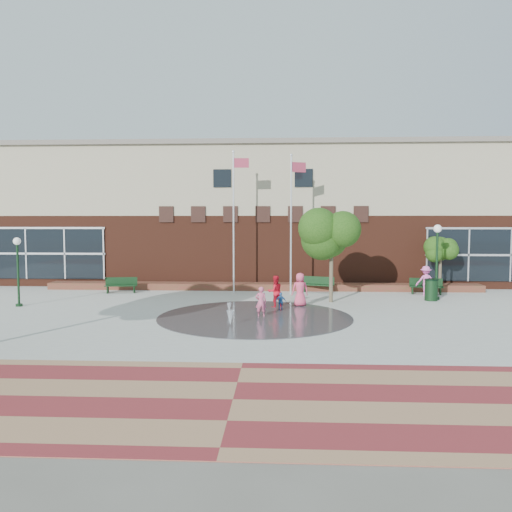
{
  "coord_description": "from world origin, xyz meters",
  "views": [
    {
      "loc": [
        1.09,
        -18.3,
        4.16
      ],
      "look_at": [
        0.0,
        4.0,
        2.6
      ],
      "focal_mm": 35.0,
      "sensor_mm": 36.0,
      "label": 1
    }
  ],
  "objects_px": {
    "flagpole_left": "(234,214)",
    "child_splash": "(261,302)",
    "flagpole_right": "(292,217)",
    "trash_can": "(431,290)",
    "bench_left": "(121,288)"
  },
  "relations": [
    {
      "from": "flagpole_left",
      "to": "child_splash",
      "type": "distance_m",
      "value": 8.27
    },
    {
      "from": "flagpole_right",
      "to": "child_splash",
      "type": "distance_m",
      "value": 7.84
    },
    {
      "from": "flagpole_right",
      "to": "child_splash",
      "type": "bearing_deg",
      "value": -125.5
    },
    {
      "from": "flagpole_left",
      "to": "trash_can",
      "type": "relative_size",
      "value": 7.09
    },
    {
      "from": "bench_left",
      "to": "child_splash",
      "type": "xyz_separation_m",
      "value": [
        8.37,
        -6.81,
        0.37
      ]
    },
    {
      "from": "flagpole_left",
      "to": "trash_can",
      "type": "xyz_separation_m",
      "value": [
        10.52,
        -2.23,
        -3.97
      ]
    },
    {
      "from": "bench_left",
      "to": "child_splash",
      "type": "relative_size",
      "value": 1.4
    },
    {
      "from": "child_splash",
      "to": "bench_left",
      "type": "bearing_deg",
      "value": -46.13
    },
    {
      "from": "flagpole_left",
      "to": "flagpole_right",
      "type": "distance_m",
      "value": 3.29
    },
    {
      "from": "flagpole_right",
      "to": "child_splash",
      "type": "xyz_separation_m",
      "value": [
        -1.47,
        -6.72,
        -3.75
      ]
    },
    {
      "from": "bench_left",
      "to": "trash_can",
      "type": "distance_m",
      "value": 17.2
    },
    {
      "from": "flagpole_left",
      "to": "flagpole_right",
      "type": "height_order",
      "value": "flagpole_left"
    },
    {
      "from": "flagpole_left",
      "to": "trash_can",
      "type": "height_order",
      "value": "flagpole_left"
    },
    {
      "from": "flagpole_left",
      "to": "bench_left",
      "type": "height_order",
      "value": "flagpole_left"
    },
    {
      "from": "flagpole_left",
      "to": "child_splash",
      "type": "relative_size",
      "value": 6.14
    }
  ]
}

